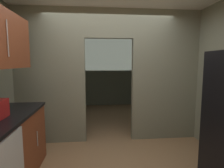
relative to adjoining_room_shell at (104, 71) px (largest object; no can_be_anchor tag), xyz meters
The scene contains 3 objects.
kitchen_partition 2.14m from the adjoining_room_shell, 89.94° to the right, with size 3.64×0.12×2.62m.
adjoining_room_shell is the anchor object (origin of this frame).
lower_cabinet_run 3.87m from the adjoining_room_shell, 112.89° to the right, with size 0.70×1.63×0.93m.
Camera 1 is at (-0.29, -2.29, 1.59)m, focal length 28.80 mm.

